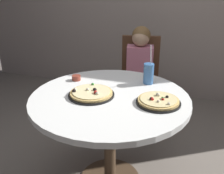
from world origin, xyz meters
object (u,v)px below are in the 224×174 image
chair_wooden (140,76)px  sauce_bowl (76,78)px  pizza_veggie (91,93)px  soda_cup (149,74)px  dining_table (110,110)px  diner_child (139,87)px  pizza_cheese (158,101)px

chair_wooden → sauce_bowl: (-0.34, -0.82, 0.24)m
pizza_veggie → soda_cup: 0.49m
dining_table → pizza_veggie: size_ratio=3.45×
dining_table → pizza_veggie: (-0.13, -0.03, 0.12)m
dining_table → sauce_bowl: sauce_bowl is taller
pizza_veggie → soda_cup: bearing=46.9°
dining_table → diner_child: size_ratio=1.04×
dining_table → chair_wooden: size_ratio=1.18×
dining_table → pizza_veggie: 0.18m
dining_table → soda_cup: bearing=57.6°
pizza_cheese → soda_cup: (-0.14, 0.32, 0.06)m
chair_wooden → diner_child: size_ratio=0.88×
chair_wooden → soda_cup: size_ratio=3.09×
chair_wooden → sauce_bowl: bearing=-112.4°
soda_cup → sauce_bowl: soda_cup is taller
soda_cup → sauce_bowl: (-0.56, -0.12, -0.06)m
diner_child → soda_cup: size_ratio=3.52×
sauce_bowl → dining_table: bearing=-29.5°
dining_table → chair_wooden: (-0.02, 1.02, -0.11)m
pizza_cheese → soda_cup: 0.35m
dining_table → chair_wooden: 1.03m
pizza_veggie → pizza_cheese: bearing=4.3°
pizza_veggie → sauce_bowl: pizza_veggie is taller
diner_child → sauce_bowl: (-0.37, -0.64, 0.29)m
dining_table → sauce_bowl: bearing=150.5°
pizza_cheese → sauce_bowl: size_ratio=4.23×
diner_child → soda_cup: diner_child is taller
dining_table → pizza_cheese: size_ratio=3.79×
diner_child → pizza_cheese: diner_child is taller
dining_table → soda_cup: (0.21, 0.32, 0.19)m
sauce_bowl → chair_wooden: bearing=67.6°
pizza_veggie → pizza_cheese: pizza_cheese is taller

